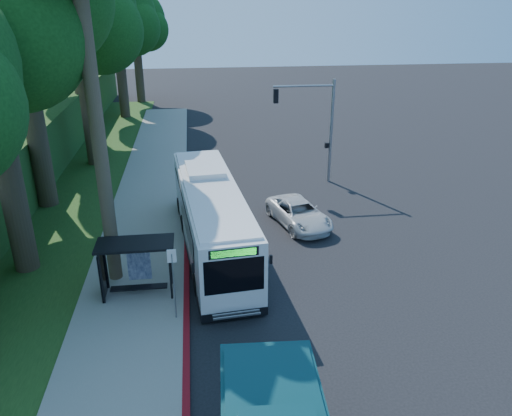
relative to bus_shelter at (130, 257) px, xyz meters
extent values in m
plane|color=black|center=(7.26, 2.86, -1.81)|extent=(140.00, 140.00, 0.00)
cube|color=gray|center=(-0.04, 2.86, -1.75)|extent=(4.50, 70.00, 0.12)
cube|color=maroon|center=(2.26, -1.14, -1.74)|extent=(0.25, 30.00, 0.13)
cube|color=#234719|center=(-5.74, 7.86, -1.78)|extent=(8.00, 70.00, 0.06)
cube|color=black|center=(0.26, -0.14, 0.69)|extent=(3.20, 1.50, 0.10)
cube|color=black|center=(-1.19, -0.14, -0.61)|extent=(0.06, 1.30, 2.20)
cube|color=navy|center=(0.26, 0.56, -0.56)|extent=(1.00, 0.12, 1.70)
cube|color=black|center=(0.26, -0.24, -1.36)|extent=(2.40, 0.40, 0.06)
cube|color=black|center=(-1.14, 0.46, -0.61)|extent=(0.08, 0.08, 2.40)
cube|color=black|center=(1.66, 0.46, -0.61)|extent=(0.08, 0.08, 2.40)
cube|color=black|center=(-1.14, -0.74, -0.61)|extent=(0.08, 0.08, 2.40)
cube|color=black|center=(1.66, -0.74, -0.61)|extent=(0.08, 0.08, 2.40)
cylinder|color=gray|center=(1.86, -2.14, -0.31)|extent=(0.06, 0.06, 3.00)
cube|color=white|center=(1.86, -2.14, 1.09)|extent=(0.35, 0.04, 0.55)
cylinder|color=gray|center=(12.06, 12.86, 1.69)|extent=(0.20, 0.20, 7.00)
cylinder|color=gray|center=(10.06, 12.86, 4.79)|extent=(4.00, 0.14, 0.14)
cube|color=black|center=(8.26, 12.86, 4.19)|extent=(0.30, 0.30, 0.90)
cube|color=black|center=(11.81, 12.86, 0.79)|extent=(0.25, 0.25, 0.35)
cylinder|color=#4C3F2D|center=(-0.94, 1.36, 4.69)|extent=(0.60, 0.60, 13.00)
cylinder|color=#382B1E|center=(-5.24, 2.86, 3.44)|extent=(1.10, 1.10, 10.50)
sphere|color=#103D10|center=(-3.64, 1.66, 8.69)|extent=(5.60, 5.60, 5.60)
cylinder|color=#382B1E|center=(-6.24, 10.86, 4.14)|extent=(1.18, 1.18, 11.90)
cylinder|color=#382B1E|center=(-4.74, 18.86, 3.09)|extent=(1.06, 1.06, 9.80)
sphere|color=#103D10|center=(-4.74, 18.86, 9.11)|extent=(8.40, 8.40, 8.40)
sphere|color=#103D10|center=(-3.06, 17.60, 7.99)|extent=(5.88, 5.88, 5.88)
sphere|color=#103D10|center=(-6.21, 20.33, 8.27)|extent=(5.46, 5.46, 5.46)
cylinder|color=#382B1E|center=(-6.74, 26.86, 3.79)|extent=(1.14, 1.14, 11.20)
sphere|color=#103D10|center=(-4.82, 25.42, 9.39)|extent=(6.72, 6.72, 6.72)
sphere|color=#103D10|center=(-8.42, 28.54, 9.71)|extent=(6.24, 6.24, 6.24)
cylinder|color=#382B1E|center=(-4.24, 34.86, 2.74)|extent=(1.02, 1.02, 9.10)
sphere|color=#103D10|center=(-4.24, 34.86, 8.33)|extent=(8.00, 8.00, 8.00)
sphere|color=#103D10|center=(-2.64, 33.66, 7.29)|extent=(5.60, 5.60, 5.60)
sphere|color=#103D10|center=(-5.64, 36.26, 7.55)|extent=(5.20, 5.20, 5.20)
cylinder|color=#382B1E|center=(-3.24, 42.86, 2.39)|extent=(0.98, 0.98, 8.40)
sphere|color=#103D10|center=(-3.24, 42.86, 7.55)|extent=(7.00, 7.00, 7.00)
sphere|color=#103D10|center=(-1.84, 41.81, 6.59)|extent=(4.90, 4.90, 4.90)
sphere|color=#103D10|center=(-4.47, 44.08, 6.83)|extent=(4.55, 4.55, 4.55)
cube|color=silver|center=(3.58, 3.71, 0.05)|extent=(3.86, 12.77, 2.99)
cube|color=black|center=(3.58, 3.71, -1.49)|extent=(3.89, 12.83, 0.37)
cube|color=black|center=(3.53, 4.23, 0.34)|extent=(3.66, 10.02, 1.15)
cube|color=black|center=(4.18, -2.49, 0.29)|extent=(2.35, 0.35, 1.47)
cube|color=black|center=(2.99, 9.91, 0.39)|extent=(2.14, 0.33, 1.05)
cube|color=#19E533|center=(4.18, -2.50, 1.28)|extent=(1.74, 0.27, 0.29)
cube|color=silver|center=(3.58, 3.71, 1.60)|extent=(3.59, 12.12, 0.13)
cube|color=silver|center=(3.38, 5.79, 1.78)|extent=(2.11, 2.79, 0.37)
cylinder|color=black|center=(2.76, -0.41, -1.28)|extent=(0.41, 1.07, 1.05)
cylinder|color=black|center=(5.17, -0.18, -1.28)|extent=(0.41, 1.07, 1.05)
cylinder|color=black|center=(1.92, 8.35, -1.28)|extent=(0.41, 1.07, 1.05)
cylinder|color=black|center=(4.33, 8.58, -1.28)|extent=(0.41, 1.07, 1.05)
cube|color=black|center=(4.61, -7.95, 0.25)|extent=(2.00, 0.23, 0.98)
imported|color=silver|center=(8.55, 6.09, -1.12)|extent=(3.51, 5.37, 1.37)
camera|label=1|loc=(2.95, -19.02, 10.20)|focal=35.00mm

